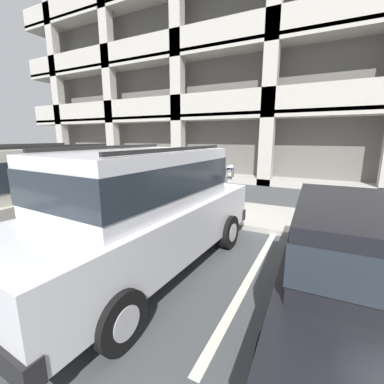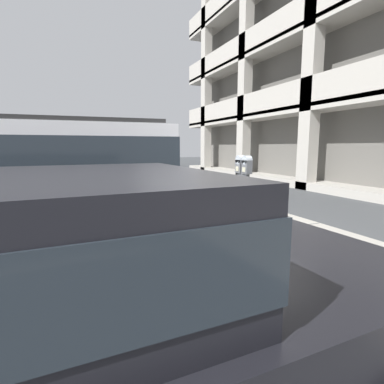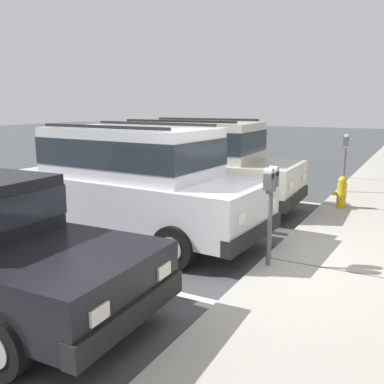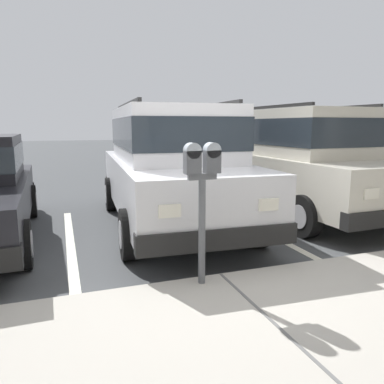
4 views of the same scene
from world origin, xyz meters
name	(u,v)px [view 4 (image 4 of 4)]	position (x,y,z in m)	size (l,w,h in m)	color
ground_plane	(213,281)	(0.00, 0.00, -0.05)	(80.00, 80.00, 0.10)	#444749
sidewalk	(275,331)	(0.00, 1.30, 0.06)	(40.00, 2.20, 0.12)	#ADA89E
parking_stall_lines	(71,252)	(1.48, -1.40, 0.00)	(11.97, 4.80, 0.01)	silver
silver_suv	(171,162)	(-0.19, -2.33, 1.09)	(2.20, 4.87, 2.03)	silver
red_sedan	(296,157)	(-2.75, -2.46, 1.09)	(2.12, 4.83, 2.03)	beige
parking_meter_near	(202,180)	(0.27, 0.35, 1.17)	(0.35, 0.12, 1.41)	#595B60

